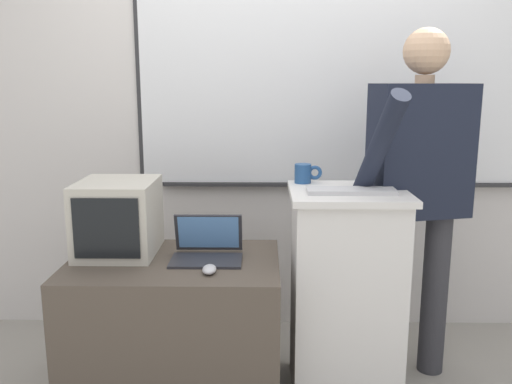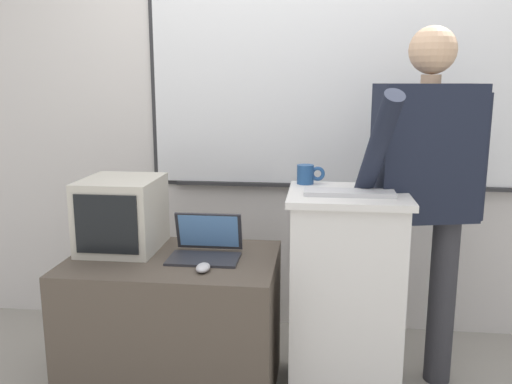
{
  "view_description": "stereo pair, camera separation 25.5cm",
  "coord_description": "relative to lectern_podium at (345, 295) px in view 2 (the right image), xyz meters",
  "views": [
    {
      "loc": [
        -0.07,
        -1.92,
        1.49
      ],
      "look_at": [
        -0.11,
        0.58,
        0.98
      ],
      "focal_mm": 38.0,
      "sensor_mm": 36.0,
      "label": 1
    },
    {
      "loc": [
        0.18,
        -1.9,
        1.49
      ],
      "look_at": [
        -0.11,
        0.58,
        0.98
      ],
      "focal_mm": 38.0,
      "sensor_mm": 36.0,
      "label": 2
    }
  ],
  "objects": [
    {
      "name": "laptop",
      "position": [
        -0.65,
        -0.02,
        0.24
      ],
      "size": [
        0.32,
        0.26,
        0.2
      ],
      "color": "#28282D",
      "rests_on": "side_desk"
    },
    {
      "name": "lectern_podium",
      "position": [
        0.0,
        0.0,
        0.0
      ],
      "size": [
        0.54,
        0.5,
        1.0
      ],
      "color": "silver",
      "rests_on": "ground_plane"
    },
    {
      "name": "back_wall",
      "position": [
        -0.3,
        0.8,
        0.81
      ],
      "size": [
        6.4,
        0.17,
        2.62
      ],
      "color": "silver",
      "rests_on": "ground_plane"
    },
    {
      "name": "side_desk",
      "position": [
        -0.81,
        -0.07,
        -0.16
      ],
      "size": [
        0.97,
        0.66,
        0.68
      ],
      "color": "#4C4238",
      "rests_on": "ground_plane"
    },
    {
      "name": "wireless_keyboard",
      "position": [
        0.0,
        -0.06,
        0.51
      ],
      "size": [
        0.4,
        0.13,
        0.02
      ],
      "color": "silver",
      "rests_on": "lectern_podium"
    },
    {
      "name": "person_presenter",
      "position": [
        0.36,
        0.14,
        0.51
      ],
      "size": [
        0.64,
        0.63,
        1.73
      ],
      "rotation": [
        0.0,
        0.0,
        0.23
      ],
      "color": "#333338",
      "rests_on": "ground_plane"
    },
    {
      "name": "coffee_mug",
      "position": [
        -0.19,
        0.18,
        0.54
      ],
      "size": [
        0.13,
        0.08,
        0.09
      ],
      "color": "#234C84",
      "rests_on": "lectern_podium"
    },
    {
      "name": "computer_mouse_by_laptop",
      "position": [
        -0.62,
        -0.24,
        0.2
      ],
      "size": [
        0.06,
        0.1,
        0.03
      ],
      "color": "#BCBCC1",
      "rests_on": "side_desk"
    },
    {
      "name": "crt_monitor",
      "position": [
        -1.08,
        0.04,
        0.35
      ],
      "size": [
        0.36,
        0.41,
        0.35
      ],
      "color": "#BCB7A8",
      "rests_on": "side_desk"
    }
  ]
}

